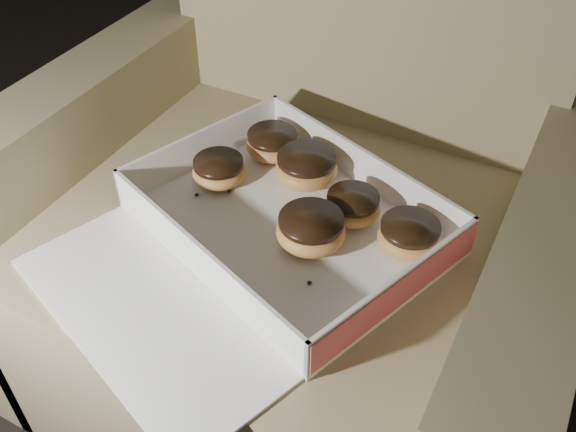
{
  "coord_description": "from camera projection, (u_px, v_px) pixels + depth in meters",
  "views": [
    {
      "loc": [
        0.4,
        0.18,
        1.07
      ],
      "look_at": [
        0.07,
        0.8,
        0.44
      ],
      "focal_mm": 40.0,
      "sensor_mm": 36.0,
      "label": 1
    }
  ],
  "objects": [
    {
      "name": "armchair",
      "position": [
        296.0,
        243.0,
        1.12
      ],
      "size": [
        0.88,
        0.74,
        0.92
      ],
      "color": "#877D56",
      "rests_on": "floor"
    },
    {
      "name": "bakery_box",
      "position": [
        266.0,
        238.0,
        0.93
      ],
      "size": [
        0.57,
        0.62,
        0.07
      ],
      "rotation": [
        0.0,
        0.0,
        -0.36
      ],
      "color": "white",
      "rests_on": "armchair"
    },
    {
      "name": "donut_a",
      "position": [
        219.0,
        170.0,
        1.02
      ],
      "size": [
        0.09,
        0.09,
        0.04
      ],
      "color": "#BF7A43",
      "rests_on": "bakery_box"
    },
    {
      "name": "donut_b",
      "position": [
        306.0,
        168.0,
        1.02
      ],
      "size": [
        0.1,
        0.1,
        0.05
      ],
      "color": "#BF7A43",
      "rests_on": "bakery_box"
    },
    {
      "name": "donut_c",
      "position": [
        353.0,
        206.0,
        0.96
      ],
      "size": [
        0.08,
        0.08,
        0.04
      ],
      "color": "#BF7A43",
      "rests_on": "bakery_box"
    },
    {
      "name": "donut_d",
      "position": [
        272.0,
        143.0,
        1.07
      ],
      "size": [
        0.09,
        0.09,
        0.04
      ],
      "color": "#BF7A43",
      "rests_on": "bakery_box"
    },
    {
      "name": "donut_e",
      "position": [
        409.0,
        235.0,
        0.91
      ],
      "size": [
        0.09,
        0.09,
        0.05
      ],
      "color": "#BF7A43",
      "rests_on": "bakery_box"
    },
    {
      "name": "donut_f",
      "position": [
        311.0,
        230.0,
        0.91
      ],
      "size": [
        0.1,
        0.1,
        0.05
      ],
      "color": "#BF7A43",
      "rests_on": "bakery_box"
    },
    {
      "name": "crumb_a",
      "position": [
        309.0,
        283.0,
        0.87
      ],
      "size": [
        0.01,
        0.01,
        0.0
      ],
      "primitive_type": "ellipsoid",
      "color": "black",
      "rests_on": "bakery_box"
    },
    {
      "name": "crumb_b",
      "position": [
        325.0,
        346.0,
        0.79
      ],
      "size": [
        0.01,
        0.01,
        0.0
      ],
      "primitive_type": "ellipsoid",
      "color": "black",
      "rests_on": "bakery_box"
    },
    {
      "name": "crumb_c",
      "position": [
        197.0,
        195.0,
        1.01
      ],
      "size": [
        0.01,
        0.01,
        0.0
      ],
      "primitive_type": "ellipsoid",
      "color": "black",
      "rests_on": "bakery_box"
    },
    {
      "name": "crumb_d",
      "position": [
        229.0,
        191.0,
        1.01
      ],
      "size": [
        0.01,
        0.01,
        0.0
      ],
      "primitive_type": "ellipsoid",
      "color": "black",
      "rests_on": "bakery_box"
    },
    {
      "name": "crumb_e",
      "position": [
        182.0,
        243.0,
        0.93
      ],
      "size": [
        0.01,
        0.01,
        0.0
      ],
      "primitive_type": "ellipsoid",
      "color": "black",
      "rests_on": "bakery_box"
    }
  ]
}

